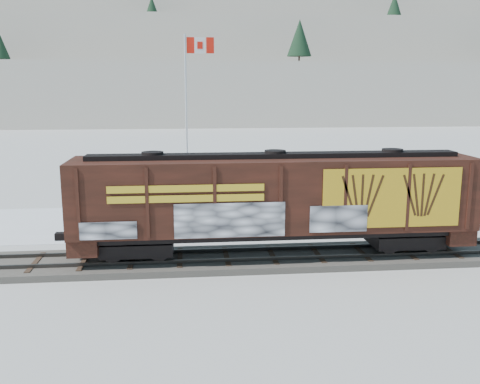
{
  "coord_description": "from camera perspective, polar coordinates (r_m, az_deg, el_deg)",
  "views": [
    {
      "loc": [
        -1.64,
        -22.05,
        7.5
      ],
      "look_at": [
        0.9,
        3.0,
        2.51
      ],
      "focal_mm": 40.0,
      "sensor_mm": 36.0,
      "label": 1
    }
  ],
  "objects": [
    {
      "name": "hillside",
      "position": [
        161.99,
        -5.36,
        13.59
      ],
      "size": [
        360.0,
        110.0,
        93.0
      ],
      "color": "white",
      "rests_on": "ground"
    },
    {
      "name": "rail_track",
      "position": [
        23.3,
        -1.46,
        -7.2
      ],
      "size": [
        50.0,
        3.4,
        0.43
      ],
      "color": "#59544C",
      "rests_on": "ground"
    },
    {
      "name": "hopper_railcar",
      "position": [
        22.83,
        3.72,
        -0.59
      ],
      "size": [
        16.99,
        3.06,
        4.33
      ],
      "color": "black",
      "rests_on": "rail_track"
    },
    {
      "name": "ground",
      "position": [
        23.34,
        -1.46,
        -7.54
      ],
      "size": [
        500.0,
        500.0,
        0.0
      ],
      "primitive_type": "plane",
      "color": "white",
      "rests_on": "ground"
    },
    {
      "name": "flagpole",
      "position": [
        35.47,
        -5.5,
        5.38
      ],
      "size": [
        2.3,
        0.9,
        10.77
      ],
      "color": "silver",
      "rests_on": "ground"
    },
    {
      "name": "parking_strip",
      "position": [
        30.52,
        -2.53,
        -3.0
      ],
      "size": [
        40.0,
        8.0,
        0.03
      ],
      "primitive_type": "cube",
      "color": "white",
      "rests_on": "ground"
    },
    {
      "name": "car_silver",
      "position": [
        31.17,
        -5.62,
        -1.15
      ],
      "size": [
        5.23,
        3.6,
        1.65
      ],
      "primitive_type": "imported",
      "rotation": [
        0.0,
        0.0,
        1.19
      ],
      "color": "#A4A6AB",
      "rests_on": "parking_strip"
    },
    {
      "name": "car_white",
      "position": [
        28.66,
        -7.18,
        -2.27
      ],
      "size": [
        5.28,
        2.5,
        1.67
      ],
      "primitive_type": "imported",
      "rotation": [
        0.0,
        0.0,
        1.72
      ],
      "color": "silver",
      "rests_on": "parking_strip"
    },
    {
      "name": "car_dark",
      "position": [
        30.89,
        8.7,
        -1.68
      ],
      "size": [
        4.78,
        2.88,
        1.3
      ],
      "primitive_type": "imported",
      "rotation": [
        0.0,
        0.0,
        1.32
      ],
      "color": "black",
      "rests_on": "parking_strip"
    }
  ]
}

